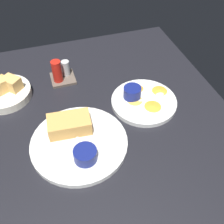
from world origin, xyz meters
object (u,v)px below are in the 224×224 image
sandwich_half_near (70,124)px  ramekin_light_gravy (132,92)px  spoon_by_gravy_ramekin (156,96)px  bread_basket_rear (5,91)px  plate_sandwich_main (79,143)px  ramekin_dark_sauce (85,154)px  spoon_by_dark_ramekin (80,144)px  plate_chips_companion (144,102)px  condiment_caddy (61,73)px

sandwich_half_near → ramekin_light_gravy: 24.81cm
spoon_by_gravy_ramekin → bread_basket_rear: bread_basket_rear is taller
ramekin_light_gravy → plate_sandwich_main: bearing=-148.3°
ramekin_dark_sauce → spoon_by_gravy_ramekin: ramekin_dark_sauce is taller
ramekin_dark_sauce → ramekin_light_gravy: (21.60, 20.26, 0.20)cm
ramekin_light_gravy → sandwich_half_near: bearing=-160.6°
spoon_by_dark_ramekin → ramekin_light_gravy: bearing=33.9°
spoon_by_dark_ramekin → spoon_by_gravy_ramekin: size_ratio=1.00×
bread_basket_rear → plate_sandwich_main: bearing=-55.0°
spoon_by_dark_ramekin → bread_basket_rear: bread_basket_rear is taller
ramekin_dark_sauce → spoon_by_dark_ramekin: (-0.47, 5.41, -1.64)cm
plate_chips_companion → spoon_by_gravy_ramekin: 4.99cm
plate_sandwich_main → sandwich_half_near: bearing=103.4°
plate_sandwich_main → ramekin_dark_sauce: bearing=-85.6°
ramekin_light_gravy → bread_basket_rear: bread_basket_rear is taller
spoon_by_gravy_ramekin → bread_basket_rear: 53.78cm
condiment_caddy → ramekin_dark_sauce: bearing=-90.0°
spoon_by_dark_ramekin → sandwich_half_near: bearing=101.3°
sandwich_half_near → ramekin_dark_sauce: size_ratio=2.05×
plate_chips_companion → bread_basket_rear: 49.42cm
condiment_caddy → spoon_by_gravy_ramekin: bearing=-35.2°
condiment_caddy → bread_basket_rear: bearing=-171.2°
plate_chips_companion → spoon_by_gravy_ramekin: bearing=5.0°
condiment_caddy → plate_sandwich_main: bearing=-90.8°
sandwich_half_near → spoon_by_dark_ramekin: 7.03cm
plate_sandwich_main → plate_chips_companion: (25.52, 10.83, 0.00)cm
condiment_caddy → spoon_by_dark_ramekin: bearing=-90.8°
plate_chips_companion → bread_basket_rear: size_ratio=1.23×
sandwich_half_near → plate_chips_companion: bearing=11.4°
plate_chips_companion → condiment_caddy: size_ratio=2.40×
sandwich_half_near → spoon_by_dark_ramekin: (1.32, -6.60, -2.04)cm
condiment_caddy → ramekin_light_gravy: bearing=-40.8°
sandwich_half_near → spoon_by_dark_ramekin: size_ratio=1.39×
plate_sandwich_main → ramekin_light_gravy: 26.17cm
plate_chips_companion → ramekin_light_gravy: ramekin_light_gravy is taller
sandwich_half_near → condiment_caddy: (1.77, 26.90, -0.59)cm
ramekin_dark_sauce → plate_chips_companion: bearing=34.8°
spoon_by_dark_ramekin → bread_basket_rear: (-20.39, 30.30, 0.49)cm
plate_sandwich_main → ramekin_light_gravy: bearing=31.7°
bread_basket_rear → condiment_caddy: (20.84, 3.21, 0.95)cm
spoon_by_dark_ramekin → plate_sandwich_main: bearing=91.6°
plate_sandwich_main → ramekin_light_gravy: ramekin_light_gravy is taller
plate_sandwich_main → condiment_caddy: (0.48, 32.33, 2.61)cm
spoon_by_dark_ramekin → ramekin_light_gravy: ramekin_light_gravy is taller
ramekin_dark_sauce → bread_basket_rear: (-20.87, 35.70, -1.15)cm
plate_chips_companion → spoon_by_dark_ramekin: bearing=-154.8°
plate_sandwich_main → condiment_caddy: size_ratio=3.09×
plate_chips_companion → ramekin_light_gravy: (-3.41, 2.85, 3.00)cm
sandwich_half_near → condiment_caddy: condiment_caddy is taller
sandwich_half_near → ramekin_dark_sauce: sandwich_half_near is taller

